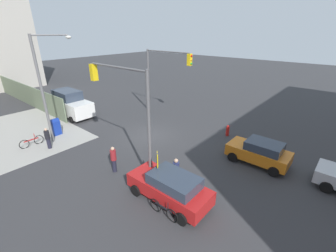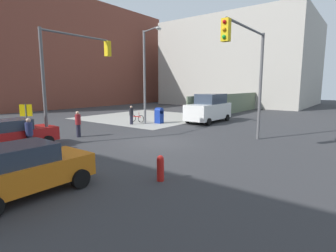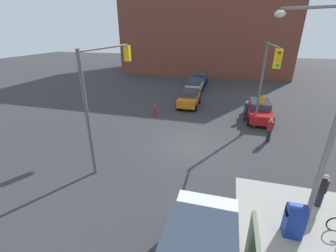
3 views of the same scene
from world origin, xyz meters
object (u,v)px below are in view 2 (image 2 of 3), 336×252
at_px(pedestrian_walking_north, 78,124).
at_px(bicycle_leaning_on_fence, 137,118).
at_px(van_white_delivery, 209,108).
at_px(mailbox_blue, 159,115).
at_px(pedestrian_waiting, 29,134).
at_px(traffic_signal_nw_corner, 73,65).
at_px(sedan_red, 9,134).
at_px(fire_hydrant, 160,168).
at_px(traffic_signal_se_corner, 249,62).
at_px(street_lamp_corner, 146,70).
at_px(pedestrian_crossing, 131,115).
at_px(smokestack, 126,61).
at_px(sedan_orange, 23,169).

height_order(pedestrian_walking_north, bicycle_leaning_on_fence, pedestrian_walking_north).
relative_size(van_white_delivery, bicycle_leaning_on_fence, 3.09).
distance_m(mailbox_blue, pedestrian_waiting, 12.06).
xyz_separation_m(traffic_signal_nw_corner, sedan_red, (-3.70, 0.45, -3.75)).
bearing_deg(fire_hydrant, sedan_red, 98.27).
relative_size(traffic_signal_se_corner, sedan_red, 1.45).
bearing_deg(van_white_delivery, street_lamp_corner, 141.24).
distance_m(sedan_red, van_white_delivery, 16.27).
xyz_separation_m(pedestrian_crossing, pedestrian_waiting, (-10.00, -2.70, 0.06)).
height_order(mailbox_blue, sedan_red, sedan_red).
distance_m(fire_hydrant, pedestrian_walking_north, 9.88).
height_order(smokestack, pedestrian_walking_north, smokestack).
height_order(sedan_orange, van_white_delivery, van_white_delivery).
relative_size(traffic_signal_nw_corner, pedestrian_walking_north, 3.76).
height_order(traffic_signal_nw_corner, fire_hydrant, traffic_signal_nw_corner).
distance_m(traffic_signal_nw_corner, van_white_delivery, 12.98).
height_order(fire_hydrant, sedan_red, sedan_red).
relative_size(smokestack, street_lamp_corner, 2.10).
bearing_deg(pedestrian_waiting, pedestrian_crossing, 87.63).
distance_m(traffic_signal_se_corner, sedan_orange, 11.93).
xyz_separation_m(street_lamp_corner, bicycle_leaning_on_fence, (0.52, 1.75, -4.35)).
height_order(pedestrian_crossing, pedestrian_waiting, pedestrian_waiting).
xyz_separation_m(traffic_signal_nw_corner, sedan_orange, (-5.91, -6.10, -3.76)).
relative_size(smokestack, mailbox_blue, 11.76).
height_order(smokestack, pedestrian_crossing, smokestack).
relative_size(fire_hydrant, pedestrian_crossing, 0.57).
bearing_deg(smokestack, pedestrian_walking_north, -138.74).
relative_size(sedan_red, sedan_orange, 1.15).
distance_m(mailbox_blue, pedestrian_walking_north, 8.20).
bearing_deg(pedestrian_waiting, mailbox_blue, 78.23).
relative_size(sedan_red, bicycle_leaning_on_fence, 2.56).
bearing_deg(traffic_signal_se_corner, mailbox_blue, 68.20).
bearing_deg(traffic_signal_nw_corner, bicycle_leaning_on_fence, 18.15).
relative_size(traffic_signal_se_corner, sedan_orange, 1.67).
relative_size(mailbox_blue, van_white_delivery, 0.26).
relative_size(mailbox_blue, pedestrian_waiting, 0.82).
height_order(sedan_red, sedan_orange, same).
bearing_deg(sedan_orange, traffic_signal_se_corner, -14.84).
xyz_separation_m(mailbox_blue, pedestrian_walking_north, (-8.20, 0.20, 0.14)).
xyz_separation_m(fire_hydrant, van_white_delivery, (14.63, 6.00, 0.79)).
bearing_deg(sedan_orange, pedestrian_crossing, 32.47).
bearing_deg(bicycle_leaning_on_fence, traffic_signal_se_corner, -105.30).
bearing_deg(street_lamp_corner, pedestrian_crossing, 129.93).
bearing_deg(bicycle_leaning_on_fence, mailbox_blue, -74.72).
bearing_deg(pedestrian_waiting, sedan_red, -172.72).
distance_m(traffic_signal_se_corner, fire_hydrant, 8.49).
bearing_deg(sedan_orange, sedan_red, 71.40).
height_order(mailbox_blue, bicycle_leaning_on_fence, mailbox_blue).
height_order(smokestack, pedestrian_waiting, smokestack).
bearing_deg(bicycle_leaning_on_fence, fire_hydrant, -132.93).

